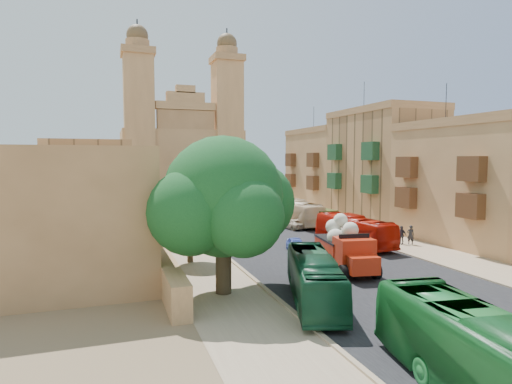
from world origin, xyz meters
TOP-DOWN VIEW (x-y plane):
  - ground at (0.00, 0.00)m, footprint 260.00×260.00m
  - road_surface at (0.00, 30.00)m, footprint 14.00×140.00m
  - sidewalk_east at (9.50, 30.00)m, footprint 5.00×140.00m
  - sidewalk_west at (-9.50, 30.00)m, footprint 5.00×140.00m
  - kerb_east at (7.00, 30.00)m, footprint 0.25×140.00m
  - kerb_west at (-7.00, 30.00)m, footprint 0.25×140.00m
  - townhouse_b at (15.95, 11.00)m, footprint 9.00×14.00m
  - townhouse_c at (15.95, 25.00)m, footprint 9.00×14.00m
  - townhouse_d at (15.95, 39.00)m, footprint 9.00×14.00m
  - west_wall at (-12.50, 20.00)m, footprint 1.00×40.00m
  - west_building_low at (-18.00, 18.00)m, footprint 10.00×28.00m
  - west_building_mid at (-18.00, 44.00)m, footprint 10.00×22.00m
  - church at (-0.00, 78.61)m, footprint 28.00×22.50m
  - ficus_tree at (-9.42, 4.01)m, footprint 9.03×8.31m
  - street_tree_a at (-10.00, 12.00)m, footprint 3.56×3.56m
  - street_tree_b at (-10.00, 24.00)m, footprint 3.51×3.51m
  - street_tree_c at (-10.00, 36.00)m, footprint 3.08×3.08m
  - street_tree_d at (-10.00, 48.00)m, footprint 3.48×3.48m
  - red_truck at (-0.19, 6.27)m, footprint 3.48×6.86m
  - olive_pickup at (6.50, 23.70)m, footprint 2.64×5.32m
  - bus_green_south at (-4.76, -10.16)m, footprint 4.05×11.14m
  - bus_green_north at (-5.27, 1.00)m, footprint 5.07×9.48m
  - bus_red_east at (5.03, 13.62)m, footprint 2.96×9.63m
  - bus_cream_east at (5.29, 26.37)m, footprint 2.80×10.45m
  - car_blue_a at (-1.00, 12.82)m, footprint 2.13×3.59m
  - car_white_a at (-3.95, 34.76)m, footprint 1.94×3.92m
  - car_cream at (3.44, 23.72)m, footprint 2.45×4.13m
  - car_dkblue at (-5.00, 41.00)m, footprint 2.90×5.04m
  - car_white_b at (0.50, 40.90)m, footprint 2.09×3.60m
  - car_blue_b at (-1.66, 59.57)m, footprint 1.26×3.34m
  - pedestrian_a at (9.98, 12.13)m, footprint 0.75×0.63m
  - pedestrian_c at (9.30, 12.54)m, footprint 0.76×1.06m

SIDE VIEW (x-z plane):
  - ground at x=0.00m, z-range 0.00..0.00m
  - road_surface at x=0.00m, z-range 0.00..0.01m
  - sidewalk_east at x=9.50m, z-range 0.00..0.01m
  - sidewalk_west at x=-9.50m, z-range 0.00..0.01m
  - kerb_east at x=7.00m, z-range 0.00..0.12m
  - kerb_west at x=-7.00m, z-range 0.00..0.12m
  - car_cream at x=3.44m, z-range 0.00..1.08m
  - car_blue_b at x=-1.66m, z-range 0.00..1.09m
  - car_blue_a at x=-1.00m, z-range 0.00..1.14m
  - car_white_b at x=0.50m, z-range 0.00..1.15m
  - car_white_a at x=-3.95m, z-range 0.00..1.24m
  - car_dkblue at x=-5.00m, z-range 0.00..1.38m
  - pedestrian_c at x=9.30m, z-range 0.00..1.67m
  - pedestrian_a at x=9.98m, z-range 0.00..1.76m
  - west_wall at x=-12.50m, z-range 0.00..1.80m
  - olive_pickup at x=6.50m, z-range -0.02..2.12m
  - bus_green_north at x=-5.27m, z-range 0.00..2.58m
  - bus_red_east at x=5.03m, z-range 0.00..2.64m
  - bus_cream_east at x=5.29m, z-range 0.00..2.89m
  - bus_green_south at x=-4.76m, z-range 0.00..3.03m
  - red_truck at x=-0.19m, z-range -0.23..3.61m
  - street_tree_c at x=-10.00m, z-range 0.80..5.54m
  - street_tree_d at x=-10.00m, z-range 0.91..6.26m
  - street_tree_b at x=-10.00m, z-range 0.92..6.31m
  - street_tree_a at x=-10.00m, z-range 0.93..6.41m
  - west_building_low at x=-18.00m, z-range 0.00..8.40m
  - west_building_mid at x=-18.00m, z-range 0.00..10.00m
  - ficus_tree at x=-9.42m, z-range 0.82..9.85m
  - townhouse_b at x=15.95m, z-range -1.79..13.11m
  - townhouse_d at x=15.95m, z-range -1.79..14.11m
  - townhouse_c at x=15.95m, z-range -1.79..15.61m
  - church at x=0.00m, z-range -8.63..27.67m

